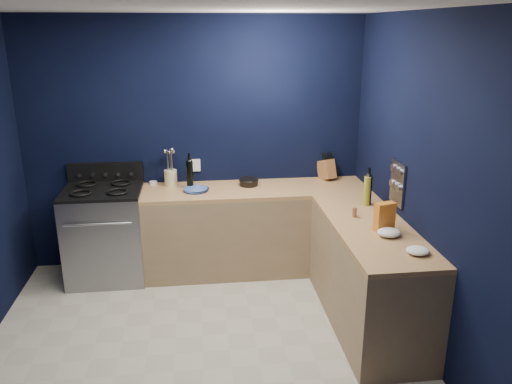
{
  "coord_description": "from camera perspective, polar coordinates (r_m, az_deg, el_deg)",
  "views": [
    {
      "loc": [
        0.01,
        -3.51,
        2.48
      ],
      "look_at": [
        0.55,
        1.0,
        1.0
      ],
      "focal_mm": 35.84,
      "sensor_mm": 36.0,
      "label": 1
    }
  ],
  "objects": [
    {
      "name": "towel_end",
      "position": [
        3.91,
        17.61,
        -6.26
      ],
      "size": [
        0.19,
        0.17,
        0.05
      ],
      "primitive_type": "ellipsoid",
      "rotation": [
        0.0,
        0.0,
        0.13
      ],
      "color": "white",
      "rests_on": "top_right"
    },
    {
      "name": "wall_front",
      "position": [
        2.11,
        -6.23,
        -16.14
      ],
      "size": [
        3.5,
        0.02,
        2.6
      ],
      "primitive_type": "cube",
      "color": "black",
      "rests_on": "ground"
    },
    {
      "name": "spice_jar_near",
      "position": [
        4.51,
        10.93,
        -2.22
      ],
      "size": [
        0.04,
        0.04,
        0.09
      ],
      "primitive_type": "cylinder",
      "rotation": [
        0.0,
        0.0,
        0.04
      ],
      "color": "olive",
      "rests_on": "top_right"
    },
    {
      "name": "wall_right",
      "position": [
        4.09,
        18.82,
        0.3
      ],
      "size": [
        0.02,
        3.5,
        2.6
      ],
      "primitive_type": "cube",
      "color": "black",
      "rests_on": "ground"
    },
    {
      "name": "knife_block",
      "position": [
        5.56,
        7.87,
        2.5
      ],
      "size": [
        0.19,
        0.27,
        0.26
      ],
      "primitive_type": "cube",
      "rotation": [
        -0.31,
        0.0,
        0.35
      ],
      "color": "brown",
      "rests_on": "top_back"
    },
    {
      "name": "oven_door",
      "position": [
        5.13,
        -16.9,
        -6.1
      ],
      "size": [
        0.59,
        0.02,
        0.42
      ],
      "primitive_type": "cube",
      "color": "black",
      "rests_on": "gas_range"
    },
    {
      "name": "backguard",
      "position": [
        5.5,
        -16.42,
        2.14
      ],
      "size": [
        0.76,
        0.06,
        0.2
      ],
      "primitive_type": "cube",
      "color": "black",
      "rests_on": "gas_range"
    },
    {
      "name": "cab_right",
      "position": [
        4.54,
        12.41,
        -9.25
      ],
      "size": [
        0.63,
        1.67,
        0.86
      ],
      "primitive_type": "cube",
      "color": "#907453",
      "rests_on": "floor"
    },
    {
      "name": "cooktop",
      "position": [
        5.25,
        -16.82,
        0.15
      ],
      "size": [
        0.76,
        0.66,
        0.03
      ],
      "primitive_type": "cube",
      "color": "black",
      "rests_on": "gas_range"
    },
    {
      "name": "floor",
      "position": [
        4.3,
        -5.98,
        -17.43
      ],
      "size": [
        3.5,
        3.5,
        0.02
      ],
      "primitive_type": "cube",
      "color": "#AAA795",
      "rests_on": "ground"
    },
    {
      "name": "utensil_crock",
      "position": [
        5.36,
        -9.5,
        1.57
      ],
      "size": [
        0.17,
        0.17,
        0.16
      ],
      "primitive_type": "cylinder",
      "rotation": [
        0.0,
        0.0,
        -0.37
      ],
      "color": "beige",
      "rests_on": "top_back"
    },
    {
      "name": "ramekin",
      "position": [
        5.45,
        -11.38,
        1.01
      ],
      "size": [
        0.09,
        0.09,
        0.03
      ],
      "primitive_type": "cylinder",
      "rotation": [
        0.0,
        0.0,
        0.09
      ],
      "color": "white",
      "rests_on": "top_back"
    },
    {
      "name": "lemon_basket",
      "position": [
        5.3,
        -0.81,
        1.13
      ],
      "size": [
        0.23,
        0.23,
        0.07
      ],
      "primitive_type": "cylinder",
      "rotation": [
        0.0,
        0.0,
        0.19
      ],
      "color": "black",
      "rests_on": "top_back"
    },
    {
      "name": "towel_front",
      "position": [
        4.16,
        14.63,
        -4.4
      ],
      "size": [
        0.22,
        0.2,
        0.07
      ],
      "primitive_type": "ellipsoid",
      "rotation": [
        0.0,
        0.0,
        -0.25
      ],
      "color": "white",
      "rests_on": "top_right"
    },
    {
      "name": "spice_jar_far",
      "position": [
        4.62,
        13.42,
        -1.89
      ],
      "size": [
        0.04,
        0.04,
        0.08
      ],
      "primitive_type": "cylinder",
      "rotation": [
        0.0,
        0.0,
        0.0
      ],
      "color": "olive",
      "rests_on": "top_right"
    },
    {
      "name": "ceiling",
      "position": [
        3.51,
        -7.46,
        20.03
      ],
      "size": [
        3.5,
        3.5,
        0.02
      ],
      "primitive_type": "cube",
      "color": "silver",
      "rests_on": "ground"
    },
    {
      "name": "wall_outlet",
      "position": [
        5.43,
        -6.71,
        2.99
      ],
      "size": [
        0.09,
        0.02,
        0.13
      ],
      "primitive_type": "cube",
      "color": "white",
      "rests_on": "wall_back"
    },
    {
      "name": "plate_stack",
      "position": [
        5.16,
        -6.74,
        0.26
      ],
      "size": [
        0.26,
        0.26,
        0.03
      ],
      "primitive_type": "cylinder",
      "rotation": [
        0.0,
        0.0,
        0.08
      ],
      "color": "#34679D",
      "rests_on": "top_back"
    },
    {
      "name": "crouton_bag",
      "position": [
        4.23,
        14.15,
        -2.72
      ],
      "size": [
        0.18,
        0.12,
        0.24
      ],
      "primitive_type": "cube",
      "rotation": [
        0.0,
        0.0,
        0.26
      ],
      "color": "#AF2620",
      "rests_on": "top_right"
    },
    {
      "name": "wall_back",
      "position": [
        5.4,
        -6.8,
        5.31
      ],
      "size": [
        3.5,
        0.02,
        2.6
      ],
      "primitive_type": "cube",
      "color": "black",
      "rests_on": "ground"
    },
    {
      "name": "top_right",
      "position": [
        4.36,
        12.81,
        -3.98
      ],
      "size": [
        0.63,
        1.67,
        0.04
      ],
      "primitive_type": "cube",
      "color": "brown",
      "rests_on": "cab_right"
    },
    {
      "name": "gas_range",
      "position": [
        5.41,
        -16.37,
        -4.65
      ],
      "size": [
        0.76,
        0.66,
        0.92
      ],
      "primitive_type": "cube",
      "color": "gray",
      "rests_on": "floor"
    },
    {
      "name": "oil_bottle",
      "position": [
        4.79,
        12.28,
        0.11
      ],
      "size": [
        0.07,
        0.07,
        0.27
      ],
      "primitive_type": "cylinder",
      "rotation": [
        0.0,
        0.0,
        0.14
      ],
      "color": "olive",
      "rests_on": "top_right"
    },
    {
      "name": "wine_bottle_right",
      "position": [
        4.81,
        12.4,
        0.16
      ],
      "size": [
        0.09,
        0.09,
        0.27
      ],
      "primitive_type": "cylinder",
      "rotation": [
        0.0,
        0.0,
        -0.42
      ],
      "color": "black",
      "rests_on": "top_right"
    },
    {
      "name": "spice_panel",
      "position": [
        4.6,
        15.53,
        0.95
      ],
      "size": [
        0.02,
        0.28,
        0.38
      ],
      "primitive_type": "cube",
      "color": "gray",
      "rests_on": "wall_right"
    },
    {
      "name": "cab_back",
      "position": [
        5.38,
        -0.02,
        -4.32
      ],
      "size": [
        2.3,
        0.63,
        0.86
      ],
      "primitive_type": "cube",
      "color": "#907453",
      "rests_on": "floor"
    },
    {
      "name": "wine_bottle_back",
      "position": [
        5.23,
        -7.41,
        1.93
      ],
      "size": [
        0.08,
        0.08,
        0.28
      ],
      "primitive_type": "cylinder",
      "rotation": [
        0.0,
        0.0,
        0.17
      ],
      "color": "black",
      "rests_on": "top_back"
    },
    {
      "name": "top_back",
      "position": [
        5.23,
        -0.02,
        0.24
      ],
      "size": [
        2.3,
        0.63,
        0.04
      ],
      "primitive_type": "cube",
      "color": "brown",
      "rests_on": "cab_back"
    }
  ]
}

